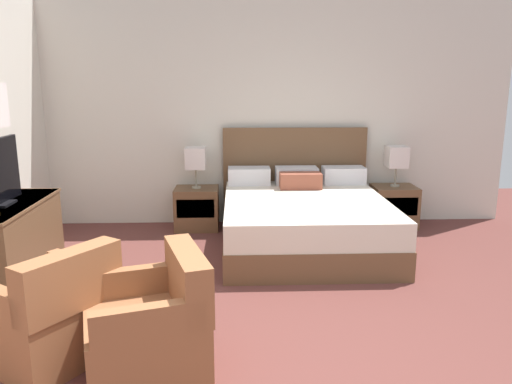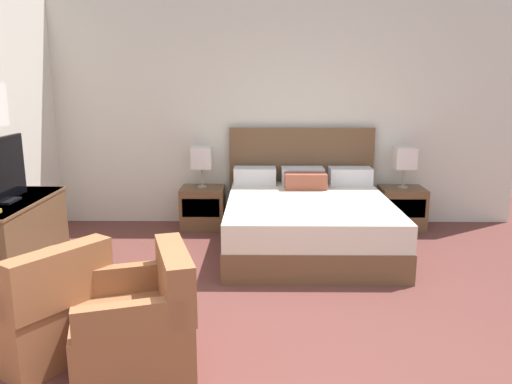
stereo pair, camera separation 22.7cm
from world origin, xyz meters
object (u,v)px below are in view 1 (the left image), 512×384
(armchair_companion, at_px, (152,330))
(bed, at_px, (304,218))
(armchair_by_window, at_px, (51,317))
(nightstand_left, at_px, (197,208))
(table_lamp_left, at_px, (196,159))
(nightstand_right, at_px, (394,206))
(dresser, at_px, (8,242))
(table_lamp_right, at_px, (397,157))

(armchair_companion, bearing_deg, bed, 62.41)
(armchair_by_window, distance_m, armchair_companion, 0.70)
(nightstand_left, relative_size, armchair_companion, 0.60)
(table_lamp_left, height_order, armchair_companion, table_lamp_left)
(armchair_by_window, xyz_separation_m, armchair_companion, (0.67, -0.19, 0.00))
(nightstand_left, relative_size, nightstand_right, 1.00)
(nightstand_right, relative_size, armchair_companion, 0.60)
(table_lamp_left, bearing_deg, nightstand_right, -0.03)
(nightstand_left, height_order, armchair_companion, armchair_companion)
(nightstand_left, bearing_deg, armchair_by_window, -103.84)
(nightstand_left, relative_size, table_lamp_left, 1.06)
(nightstand_right, bearing_deg, armchair_by_window, -137.21)
(armchair_companion, bearing_deg, nightstand_right, 51.54)
(dresser, height_order, armchair_by_window, armchair_by_window)
(table_lamp_right, distance_m, armchair_companion, 3.96)
(nightstand_right, relative_size, armchair_by_window, 0.54)
(nightstand_left, bearing_deg, table_lamp_left, 90.00)
(nightstand_right, bearing_deg, armchair_companion, -128.46)
(armchair_by_window, bearing_deg, nightstand_right, 42.79)
(nightstand_left, xyz_separation_m, table_lamp_right, (2.40, 0.00, 0.61))
(table_lamp_left, relative_size, table_lamp_right, 1.00)
(bed, bearing_deg, nightstand_left, 149.77)
(armchair_by_window, bearing_deg, nightstand_left, 76.16)
(bed, relative_size, armchair_by_window, 2.10)
(bed, xyz_separation_m, armchair_companion, (-1.24, -2.37, -0.02))
(table_lamp_right, bearing_deg, dresser, -157.67)
(table_lamp_left, bearing_deg, armchair_by_window, -103.83)
(table_lamp_left, bearing_deg, nightstand_left, -90.00)
(bed, distance_m, dresser, 2.87)
(table_lamp_right, xyz_separation_m, dresser, (-3.92, -1.61, -0.48))
(table_lamp_right, height_order, armchair_by_window, table_lamp_right)
(table_lamp_right, bearing_deg, table_lamp_left, 180.00)
(bed, xyz_separation_m, table_lamp_left, (-1.20, 0.70, 0.55))
(nightstand_left, bearing_deg, nightstand_right, 0.00)
(nightstand_right, distance_m, table_lamp_right, 0.61)
(nightstand_left, bearing_deg, dresser, -133.39)
(armchair_by_window, bearing_deg, table_lamp_left, 76.17)
(nightstand_left, xyz_separation_m, nightstand_right, (2.40, 0.00, 0.00))
(nightstand_left, relative_size, armchair_by_window, 0.54)
(table_lamp_right, relative_size, dresser, 0.39)
(table_lamp_left, bearing_deg, armchair_companion, -90.74)
(dresser, height_order, armchair_companion, armchair_companion)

